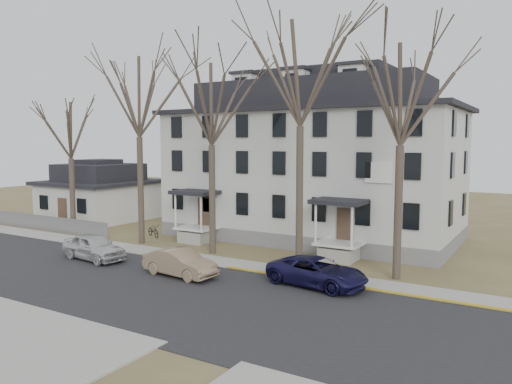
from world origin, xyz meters
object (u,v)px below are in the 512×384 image
Objects in this scene: small_house at (100,194)px; tree_mid_left at (211,98)px; car_navy at (317,273)px; boarding_house at (312,164)px; tree_center at (301,65)px; tree_mid_right at (402,87)px; car_silver at (94,248)px; tree_far_left at (138,91)px; tree_bungalow at (70,126)px; bicycle_left at (153,231)px; car_tan at (180,263)px.

tree_mid_left is (17.00, -6.20, 7.35)m from small_house.
small_house is at bearing 77.04° from car_navy.
boarding_house is 10.39m from tree_center.
tree_mid_right is at bearing -33.45° from car_navy.
tree_far_left is at bearing 19.04° from car_silver.
tree_far_left is (-9.00, -8.15, 4.96)m from boarding_house.
car_navy is at bearing -52.12° from tree_center.
tree_center is at bearing 45.36° from car_navy.
small_house is at bearing 122.84° from tree_bungalow.
boarding_house is at bearing -23.99° from car_silver.
tree_center is 19.23m from tree_bungalow.
boarding_house is at bearing 110.20° from tree_center.
tree_mid_right is 19.30m from car_silver.
tree_bungalow is (-13.00, 0.00, -1.48)m from tree_mid_left.
tree_center reaches higher than bicycle_left.
boarding_house is at bearing 5.59° from small_house.
tree_mid_right is at bearing 0.00° from tree_bungalow.
tree_center reaches higher than small_house.
tree_far_left is 3.08× the size of car_silver.
car_navy is at bearing -12.90° from tree_far_left.
car_tan is (1.79, -5.34, -8.91)m from tree_mid_left.
car_navy is (13.47, 1.79, -0.07)m from car_silver.
tree_bungalow is (-19.00, 0.00, -2.97)m from tree_center.
small_house is 2.06× the size of car_tan.
tree_center is 3.30× the size of car_silver.
boarding_house is 4.67× the size of car_silver.
tree_far_left reaches higher than car_tan.
small_house reaches higher than bicycle_left.
tree_bungalow is 2.18× the size of car_navy.
tree_mid_left is at bearing 180.00° from tree_mid_right.
tree_mid_right is at bearing 0.00° from tree_center.
car_silver is at bearing -133.54° from tree_mid_left.
tree_mid_right is 1.18× the size of tree_bungalow.
tree_far_left is at bearing 61.24° from car_tan.
tree_center is 3.48× the size of car_tan.
bicycle_left is (-6.79, 2.02, -9.14)m from tree_mid_left.
car_navy is at bearing -130.93° from tree_mid_right.
tree_center is 16.75m from bicycle_left.
car_silver is 0.90× the size of car_navy.
tree_mid_left reaches higher than small_house.
tree_bungalow is 2.55× the size of car_tan.
small_house is 0.63× the size of tree_far_left.
tree_far_left is 12.02m from tree_center.
car_silver is 6.67m from car_tan.
car_tan is at bearing -151.17° from tree_mid_right.
tree_center is at bearing 0.00° from tree_mid_left.
tree_bungalow is at bearing -57.16° from small_house.
tree_mid_left is at bearing 76.24° from car_navy.
tree_mid_left reaches higher than car_silver.
tree_mid_left is at bearing -20.03° from small_house.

